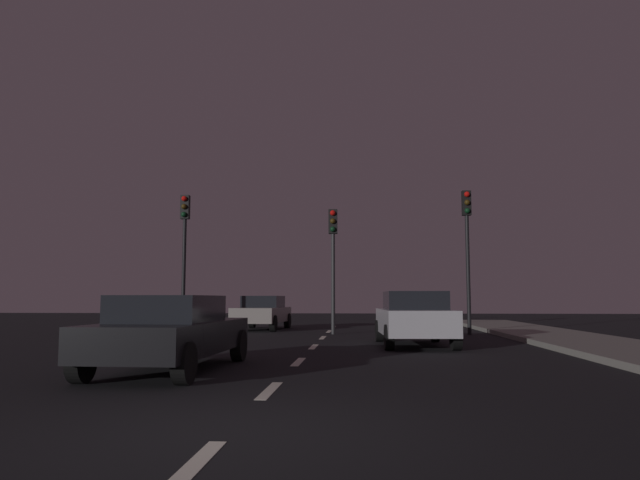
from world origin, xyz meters
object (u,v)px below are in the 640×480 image
traffic_signal_left (184,236)px  traffic_signal_right (467,234)px  car_adjacent_lane (171,331)px  traffic_signal_center (333,246)px  car_oncoming_far (262,312)px  car_stopped_ahead (414,318)px

traffic_signal_left → traffic_signal_right: size_ratio=0.99×
traffic_signal_left → car_adjacent_lane: traffic_signal_left is taller
traffic_signal_center → car_adjacent_lane: size_ratio=0.99×
traffic_signal_right → car_adjacent_lane: (-7.23, -11.19, -2.93)m
traffic_signal_right → car_oncoming_far: bearing=158.9°
traffic_signal_center → car_stopped_ahead: (2.47, -5.12, -2.46)m
traffic_signal_right → car_adjacent_lane: size_ratio=1.13×
car_adjacent_lane → traffic_signal_left: bearing=106.0°
traffic_signal_center → car_oncoming_far: (-3.11, 3.07, -2.49)m
traffic_signal_left → traffic_signal_center: (5.57, -0.00, -0.39)m
traffic_signal_right → car_stopped_ahead: traffic_signal_right is taller
car_adjacent_lane → car_oncoming_far: 14.28m
traffic_signal_right → car_stopped_ahead: bearing=-115.1°
traffic_signal_left → traffic_signal_center: traffic_signal_left is taller
traffic_signal_right → car_oncoming_far: traffic_signal_right is taller
traffic_signal_center → car_oncoming_far: traffic_signal_center is taller
traffic_signal_right → car_stopped_ahead: (-2.40, -5.12, -2.87)m
traffic_signal_center → car_stopped_ahead: 6.20m
traffic_signal_left → car_adjacent_lane: 12.00m
traffic_signal_left → traffic_signal_right: 10.44m
car_stopped_ahead → traffic_signal_right: bearing=64.9°
traffic_signal_left → traffic_signal_center: size_ratio=1.13×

